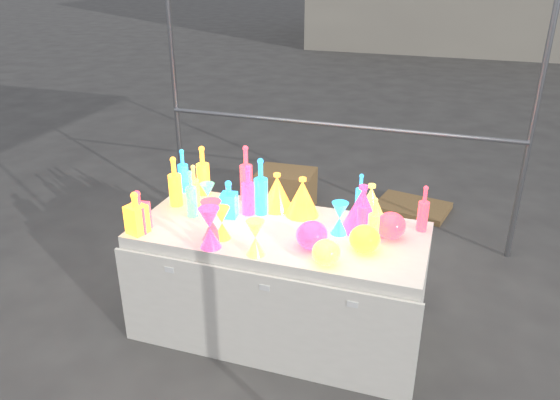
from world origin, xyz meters
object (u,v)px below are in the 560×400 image
(cardboard_box_closed, at_px, (286,190))
(bottle_0, at_px, (203,170))
(lampshade_0, at_px, (302,197))
(display_table, at_px, (280,281))
(hourglass_0, at_px, (212,220))
(decanter_0, at_px, (136,213))
(globe_0, at_px, (364,240))

(cardboard_box_closed, xyz_separation_m, bottle_0, (-0.15, -1.46, 0.73))
(cardboard_box_closed, distance_m, lampshade_0, 1.82)
(cardboard_box_closed, bearing_deg, display_table, -75.88)
(display_table, relative_size, cardboard_box_closed, 3.41)
(display_table, xyz_separation_m, hourglass_0, (-0.34, -0.23, 0.50))
(cardboard_box_closed, height_order, decanter_0, decanter_0)
(display_table, distance_m, bottle_0, 0.95)
(cardboard_box_closed, distance_m, hourglass_0, 2.17)
(hourglass_0, bearing_deg, globe_0, 8.96)
(globe_0, bearing_deg, lampshade_0, 143.69)
(hourglass_0, relative_size, lampshade_0, 0.95)
(bottle_0, bearing_deg, decanter_0, -100.96)
(globe_0, height_order, lampshade_0, lampshade_0)
(display_table, xyz_separation_m, decanter_0, (-0.81, -0.30, 0.51))
(decanter_0, distance_m, hourglass_0, 0.47)
(hourglass_0, xyz_separation_m, lampshade_0, (0.42, 0.49, 0.01))
(bottle_0, distance_m, hourglass_0, 0.69)
(decanter_0, bearing_deg, bottle_0, 95.86)
(decanter_0, xyz_separation_m, globe_0, (1.35, 0.21, -0.06))
(display_table, xyz_separation_m, bottle_0, (-0.68, 0.36, 0.55))
(cardboard_box_closed, bearing_deg, bottle_0, -98.06)
(display_table, height_order, decanter_0, decanter_0)
(display_table, relative_size, lampshade_0, 7.09)
(cardboard_box_closed, distance_m, decanter_0, 2.25)
(display_table, height_order, globe_0, globe_0)
(display_table, bearing_deg, globe_0, -9.84)
(display_table, distance_m, cardboard_box_closed, 1.90)
(globe_0, bearing_deg, cardboard_box_closed, 119.44)
(bottle_0, xyz_separation_m, lampshade_0, (0.76, -0.11, -0.05))
(cardboard_box_closed, relative_size, lampshade_0, 2.08)
(bottle_0, xyz_separation_m, decanter_0, (-0.13, -0.66, -0.04))
(display_table, bearing_deg, decanter_0, -159.56)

